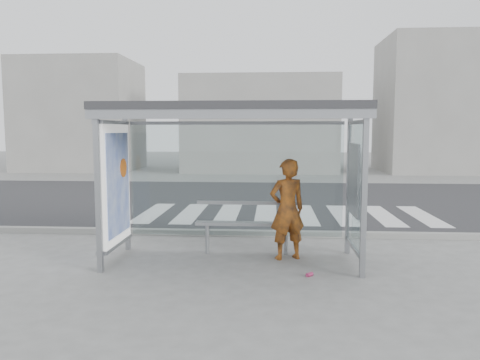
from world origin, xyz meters
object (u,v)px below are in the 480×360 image
bus_shelter (210,143)px  person (287,209)px  soda_can (310,274)px  bench (246,223)px

bus_shelter → person: size_ratio=2.47×
person → soda_can: (0.31, -0.95, -0.83)m
bench → person: bearing=-22.3°
bus_shelter → person: 1.71m
person → bench: bearing=-43.0°
person → soda_can: person is taller
soda_can → bus_shelter: bearing=154.4°
bus_shelter → person: bearing=8.5°
person → soda_can: size_ratio=15.40×
soda_can → bench: bearing=129.4°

